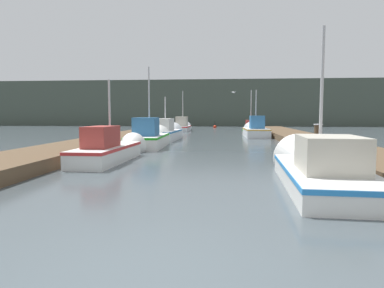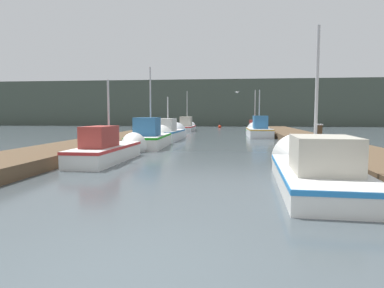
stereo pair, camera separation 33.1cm
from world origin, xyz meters
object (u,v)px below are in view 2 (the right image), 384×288
object	(u,v)px
mooring_piling_0	(263,127)
fishing_boat_3	(169,133)
fishing_boat_6	(187,126)
channel_buoy	(220,127)
mooring_piling_1	(182,124)
fishing_boat_5	(255,129)
fishing_boat_0	(311,167)
fishing_boat_2	(152,137)
mooring_piling_2	(318,141)
fishing_boat_4	(259,130)
seagull_lead	(237,92)
fishing_boat_1	(112,149)

from	to	relation	value
mooring_piling_0	fishing_boat_3	bearing A→B (deg)	-123.06
fishing_boat_6	fishing_boat_3	bearing A→B (deg)	-89.27
channel_buoy	mooring_piling_1	bearing A→B (deg)	-128.98
channel_buoy	fishing_boat_5	bearing A→B (deg)	-74.57
fishing_boat_0	mooring_piling_1	world-z (taller)	fishing_boat_0
fishing_boat_2	fishing_boat_3	xyz separation A→B (m)	(0.03, 5.02, 0.00)
fishing_boat_0	mooring_piling_2	distance (m)	5.11
fishing_boat_4	channel_buoy	world-z (taller)	fishing_boat_4
fishing_boat_5	channel_buoy	xyz separation A→B (m)	(-3.64, 13.21, -0.24)
fishing_boat_0	fishing_boat_2	size ratio (longest dim) A/B	1.14
fishing_boat_4	channel_buoy	xyz separation A→B (m)	(-3.64, 17.86, -0.37)
fishing_boat_0	fishing_boat_3	size ratio (longest dim) A/B	1.19
fishing_boat_5	seagull_lead	size ratio (longest dim) A/B	8.79
fishing_boat_3	channel_buoy	distance (m)	21.83
fishing_boat_1	channel_buoy	world-z (taller)	fishing_boat_1
fishing_boat_4	mooring_piling_0	world-z (taller)	fishing_boat_4
fishing_boat_2	channel_buoy	world-z (taller)	fishing_boat_2
fishing_boat_4	fishing_boat_6	bearing A→B (deg)	124.69
fishing_boat_0	mooring_piling_0	xyz separation A→B (m)	(1.19, 26.03, 0.16)
fishing_boat_4	channel_buoy	bearing A→B (deg)	100.17
fishing_boat_0	channel_buoy	bearing A→B (deg)	98.90
mooring_piling_0	mooring_piling_1	bearing A→B (deg)	152.63
fishing_boat_0	channel_buoy	size ratio (longest dim) A/B	6.81
fishing_boat_1	channel_buoy	distance (m)	32.56
fishing_boat_0	fishing_boat_4	size ratio (longest dim) A/B	1.29
mooring_piling_1	channel_buoy	bearing A→B (deg)	51.02
fishing_boat_1	channel_buoy	bearing A→B (deg)	85.90
fishing_boat_4	mooring_piling_2	size ratio (longest dim) A/B	3.62
fishing_boat_1	fishing_boat_6	distance (m)	24.01
mooring_piling_0	seagull_lead	world-z (taller)	seagull_lead
fishing_boat_0	mooring_piling_1	size ratio (longest dim) A/B	4.76
fishing_boat_4	fishing_boat_5	world-z (taller)	fishing_boat_5
mooring_piling_0	channel_buoy	bearing A→B (deg)	115.54
fishing_boat_0	fishing_boat_3	xyz separation A→B (m)	(-6.44, 14.32, 0.12)
fishing_boat_3	fishing_boat_5	bearing A→B (deg)	54.14
fishing_boat_1	fishing_boat_6	bearing A→B (deg)	91.68
channel_buoy	mooring_piling_2	bearing A→B (deg)	-80.97
channel_buoy	seagull_lead	distance (m)	17.39
fishing_boat_1	fishing_boat_5	xyz separation A→B (m)	(6.81, 19.20, -0.06)
fishing_boat_0	fishing_boat_5	xyz separation A→B (m)	(0.09, 22.74, -0.00)
fishing_boat_6	fishing_boat_1	bearing A→B (deg)	-90.64
mooring_piling_0	mooring_piling_2	size ratio (longest dim) A/B	0.77
mooring_piling_0	seagull_lead	distance (m)	8.15
fishing_boat_4	fishing_boat_5	bearing A→B (deg)	88.56
fishing_boat_2	fishing_boat_0	bearing A→B (deg)	-56.77
fishing_boat_1	mooring_piling_0	size ratio (longest dim) A/B	5.34
fishing_boat_2	fishing_boat_1	bearing A→B (deg)	-94.11
fishing_boat_2	mooring_piling_0	xyz separation A→B (m)	(7.65, 16.74, 0.05)
fishing_boat_4	mooring_piling_0	size ratio (longest dim) A/B	4.74
fishing_boat_0	mooring_piling_1	distance (m)	31.67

